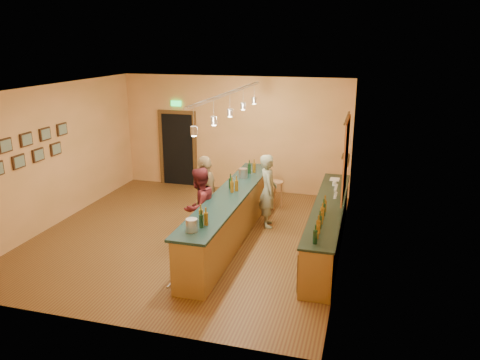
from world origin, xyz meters
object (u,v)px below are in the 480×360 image
(back_counter, at_px, (328,225))
(customer_b, at_px, (206,197))
(bar_stool, at_px, (276,187))
(bartender, at_px, (268,191))
(tasting_bar, at_px, (230,213))
(customer_a, at_px, (199,207))

(back_counter, relative_size, customer_b, 2.49)
(back_counter, height_order, bar_stool, back_counter)
(back_counter, xyz_separation_m, customer_b, (-2.58, -0.18, 0.43))
(back_counter, xyz_separation_m, bartender, (-1.44, 0.82, 0.36))
(back_counter, relative_size, bar_stool, 6.39)
(tasting_bar, xyz_separation_m, bartender, (0.59, 1.00, 0.24))
(back_counter, height_order, tasting_bar, tasting_bar)
(back_counter, bearing_deg, bartender, 150.22)
(bartender, distance_m, customer_a, 1.81)
(back_counter, bearing_deg, customer_a, -167.35)
(back_counter, bearing_deg, customer_b, -176.05)
(bartender, relative_size, bar_stool, 2.37)
(customer_b, relative_size, bar_stool, 2.57)
(back_counter, distance_m, customer_a, 2.67)
(customer_b, height_order, bar_stool, customer_b)
(bartender, bearing_deg, back_counter, -137.59)
(tasting_bar, xyz_separation_m, bar_stool, (0.56, 2.20, -0.04))
(bartender, height_order, customer_a, bartender)
(bartender, relative_size, customer_b, 0.92)
(customer_a, xyz_separation_m, customer_b, (0.00, 0.40, 0.08))
(tasting_bar, bearing_deg, bar_stool, 75.83)
(bar_stool, bearing_deg, customer_b, -116.67)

